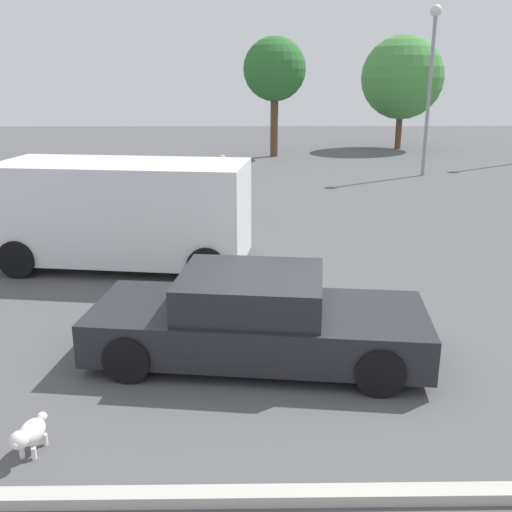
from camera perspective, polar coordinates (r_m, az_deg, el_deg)
ground_plane at (r=8.60m, az=2.54°, el=-9.62°), size 80.00×80.00×0.00m
sedan_foreground at (r=8.32m, az=0.05°, el=-6.13°), size 4.84×2.41×1.26m
dog at (r=6.91m, az=-21.07°, el=-15.77°), size 0.30×0.64×0.40m
van_white at (r=12.49m, az=-12.65°, el=4.27°), size 5.25×2.80×2.19m
pedestrian at (r=16.89m, az=-3.31°, el=7.42°), size 0.50×0.41×1.74m
parking_curb at (r=6.02m, az=4.35°, el=-22.12°), size 6.81×0.20×0.12m
light_post_near at (r=24.60m, az=16.64°, el=17.52°), size 0.44×0.44×6.39m
tree_back_left at (r=29.54m, az=1.82°, el=17.56°), size 3.01×3.01×5.66m
tree_back_center at (r=33.69m, az=13.97°, el=16.40°), size 4.36×4.36×5.93m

